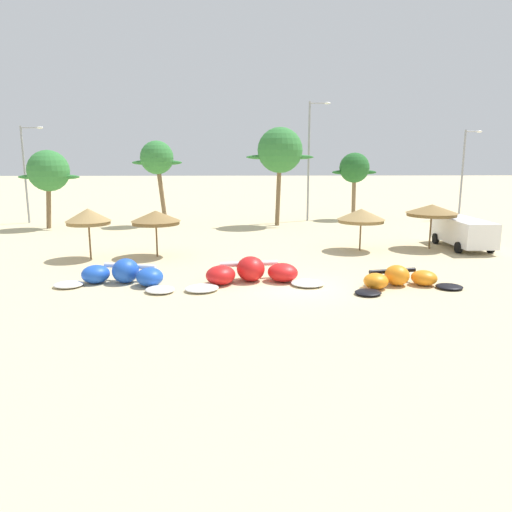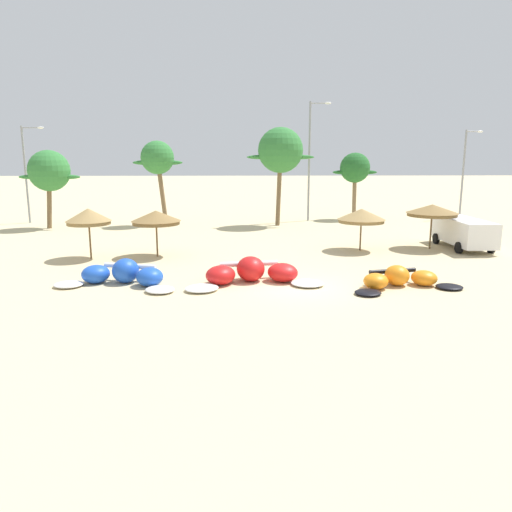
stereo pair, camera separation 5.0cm
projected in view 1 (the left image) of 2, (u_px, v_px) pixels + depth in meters
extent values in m
plane|color=beige|center=(299.00, 287.00, 21.40)|extent=(260.00, 260.00, 0.00)
ellipsoid|color=white|center=(69.00, 284.00, 21.41)|extent=(1.41, 1.33, 0.22)
ellipsoid|color=blue|center=(96.00, 274.00, 22.03)|extent=(1.74, 1.73, 0.82)
ellipsoid|color=blue|center=(126.00, 271.00, 22.06)|extent=(1.44, 1.51, 1.11)
ellipsoid|color=blue|center=(150.00, 277.00, 21.52)|extent=(1.57, 1.63, 0.82)
ellipsoid|color=white|center=(160.00, 290.00, 20.58)|extent=(1.72, 1.69, 0.22)
cylinder|color=white|center=(130.00, 266.00, 22.47)|extent=(2.49, 0.79, 0.23)
cube|color=white|center=(124.00, 271.00, 21.94)|extent=(0.99, 0.66, 0.04)
ellipsoid|color=white|center=(202.00, 288.00, 20.79)|extent=(1.91, 1.84, 0.23)
ellipsoid|color=red|center=(221.00, 275.00, 21.80)|extent=(1.81, 1.89, 0.85)
ellipsoid|color=red|center=(251.00, 269.00, 22.37)|extent=(1.50, 1.64, 1.14)
ellipsoid|color=red|center=(283.00, 272.00, 22.30)|extent=(1.95, 1.96, 0.85)
ellipsoid|color=white|center=(308.00, 283.00, 21.61)|extent=(1.69, 1.56, 0.23)
cylinder|color=white|center=(249.00, 264.00, 22.84)|extent=(2.74, 0.65, 0.25)
cube|color=white|center=(251.00, 269.00, 22.23)|extent=(1.06, 0.67, 0.04)
ellipsoid|color=black|center=(368.00, 292.00, 20.23)|extent=(1.54, 1.52, 0.18)
ellipsoid|color=orange|center=(376.00, 281.00, 21.10)|extent=(1.43, 1.47, 0.67)
ellipsoid|color=orange|center=(397.00, 275.00, 21.64)|extent=(1.28, 1.35, 0.91)
ellipsoid|color=orange|center=(424.00, 278.00, 21.66)|extent=(1.57, 1.56, 0.67)
ellipsoid|color=black|center=(449.00, 287.00, 21.14)|extent=(1.29, 1.21, 0.18)
cylinder|color=black|center=(392.00, 271.00, 22.00)|extent=(2.25, 0.68, 0.20)
cube|color=black|center=(398.00, 276.00, 21.53)|extent=(0.89, 0.58, 0.04)
cylinder|color=brown|center=(90.00, 240.00, 27.18)|extent=(0.10, 0.10, 2.13)
cone|color=#9E7F4C|center=(88.00, 215.00, 26.90)|extent=(2.48, 2.48, 0.71)
cylinder|color=olive|center=(89.00, 223.00, 26.99)|extent=(2.36, 2.36, 0.20)
cylinder|color=brown|center=(157.00, 239.00, 27.80)|extent=(0.10, 0.10, 2.05)
cone|color=olive|center=(156.00, 216.00, 27.54)|extent=(2.80, 2.80, 0.60)
cylinder|color=brown|center=(156.00, 223.00, 27.62)|extent=(2.66, 2.66, 0.20)
cylinder|color=brown|center=(360.00, 235.00, 29.67)|extent=(0.10, 0.10, 1.91)
cone|color=#9E7F4C|center=(361.00, 214.00, 29.41)|extent=(2.89, 2.89, 0.65)
cylinder|color=olive|center=(361.00, 221.00, 29.50)|extent=(2.74, 2.74, 0.20)
cylinder|color=brown|center=(430.00, 231.00, 30.24)|extent=(0.10, 0.10, 2.23)
cone|color=olive|center=(432.00, 209.00, 29.97)|extent=(3.13, 3.13, 0.53)
cylinder|color=brown|center=(432.00, 215.00, 30.04)|extent=(2.97, 2.97, 0.20)
cube|color=white|center=(463.00, 231.00, 30.40)|extent=(2.03, 5.41, 1.50)
cube|color=black|center=(453.00, 223.00, 31.79)|extent=(1.94, 1.37, 0.56)
cylinder|color=black|center=(436.00, 238.00, 32.14)|extent=(0.25, 0.68, 0.68)
cylinder|color=black|center=(465.00, 238.00, 32.22)|extent=(0.25, 0.68, 0.68)
cylinder|color=black|center=(458.00, 248.00, 28.87)|extent=(0.25, 0.68, 0.68)
cylinder|color=black|center=(491.00, 247.00, 28.96)|extent=(0.25, 0.68, 0.68)
cylinder|color=brown|center=(49.00, 200.00, 38.60)|extent=(0.69, 0.36, 4.57)
sphere|color=#337A38|center=(48.00, 171.00, 38.15)|extent=(3.21, 3.21, 3.21)
ellipsoid|color=#337A38|center=(32.00, 177.00, 38.21)|extent=(2.25, 0.50, 0.36)
ellipsoid|color=#337A38|center=(65.00, 177.00, 38.29)|extent=(2.25, 0.50, 0.36)
cylinder|color=brown|center=(161.00, 192.00, 40.35)|extent=(0.89, 0.36, 5.58)
sphere|color=#337A38|center=(157.00, 158.00, 39.78)|extent=(2.72, 2.72, 2.72)
ellipsoid|color=#337A38|center=(144.00, 163.00, 39.83)|extent=(1.90, 0.50, 0.36)
ellipsoid|color=#337A38|center=(170.00, 163.00, 39.90)|extent=(1.90, 0.50, 0.36)
cylinder|color=brown|center=(279.00, 188.00, 40.13)|extent=(0.56, 0.36, 6.16)
sphere|color=#337A38|center=(280.00, 150.00, 39.52)|extent=(3.68, 3.68, 3.68)
ellipsoid|color=#337A38|center=(262.00, 157.00, 39.59)|extent=(2.57, 0.50, 0.36)
ellipsoid|color=#337A38|center=(298.00, 157.00, 39.68)|extent=(2.57, 0.50, 0.36)
cylinder|color=#7F6647|center=(354.00, 194.00, 44.42)|extent=(0.44, 0.36, 4.67)
sphere|color=#236028|center=(354.00, 168.00, 43.95)|extent=(2.69, 2.69, 2.69)
ellipsoid|color=#236028|center=(342.00, 172.00, 44.00)|extent=(1.89, 0.50, 0.36)
ellipsoid|color=#236028|center=(366.00, 172.00, 44.06)|extent=(1.89, 0.50, 0.36)
cylinder|color=gray|center=(25.00, 175.00, 41.44)|extent=(0.18, 0.18, 8.17)
cylinder|color=gray|center=(30.00, 128.00, 40.68)|extent=(1.59, 0.10, 0.10)
ellipsoid|color=silver|center=(40.00, 128.00, 40.70)|extent=(0.56, 0.24, 0.20)
cylinder|color=gray|center=(309.00, 162.00, 42.75)|extent=(0.18, 0.18, 10.30)
cylinder|color=gray|center=(319.00, 103.00, 41.78)|extent=(1.52, 0.10, 0.10)
ellipsoid|color=silver|center=(327.00, 103.00, 41.80)|extent=(0.56, 0.24, 0.20)
cylinder|color=gray|center=(462.00, 175.00, 44.73)|extent=(0.18, 0.18, 8.02)
cylinder|color=gray|center=(473.00, 131.00, 43.98)|extent=(1.24, 0.10, 0.10)
ellipsoid|color=silver|center=(479.00, 131.00, 44.00)|extent=(0.56, 0.24, 0.20)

